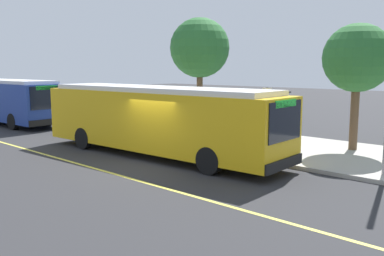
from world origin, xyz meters
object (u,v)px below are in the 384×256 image
transit_bus_main (157,118)px  waiting_bench (258,131)px  transit_bus_second (5,99)px  route_sign_post (267,111)px

transit_bus_main → waiting_bench: transit_bus_main is taller
transit_bus_second → route_sign_post: bearing=7.9°
transit_bus_main → route_sign_post: 4.64m
transit_bus_second → transit_bus_main: bearing=-0.6°
transit_bus_main → transit_bus_second: (-15.38, 0.17, -0.00)m
transit_bus_main → route_sign_post: size_ratio=4.38×
route_sign_post → transit_bus_second: bearing=-172.1°
transit_bus_second → waiting_bench: transit_bus_second is taller
transit_bus_main → route_sign_post: (3.67, 2.82, 0.34)m
transit_bus_main → waiting_bench: 5.67m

